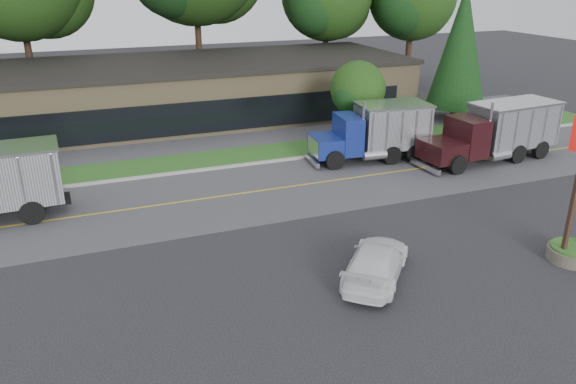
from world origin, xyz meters
The scene contains 13 objects.
ground centered at (0.00, 0.00, 0.00)m, with size 140.00×140.00×0.00m, color #38383E.
road centered at (0.00, 9.00, 0.00)m, with size 60.00×8.00×0.02m, color #57575C.
center_line centered at (0.00, 9.00, 0.00)m, with size 60.00×0.12×0.01m, color gold.
curb centered at (0.00, 13.20, 0.00)m, with size 60.00×0.30×0.12m, color #9E9E99.
grass_verge centered at (0.00, 15.00, 0.00)m, with size 60.00×3.40×0.03m, color #2D6422.
far_parking centered at (0.00, 20.00, 0.00)m, with size 60.00×7.00×0.02m, color #57575C.
strip_mall centered at (2.00, 26.00, 2.00)m, with size 32.00×12.00×4.00m, color #927E59.
tree_far_e centered at (24.13, 31.11, 7.99)m, with size 8.78×8.26×12.53m.
evergreen_right centered at (20.00, 18.00, 5.50)m, with size 4.40×4.40×10.00m.
tree_verge centered at (10.06, 15.04, 3.42)m, with size 3.78×3.55×5.39m.
dump_truck_blue centered at (9.50, 11.48, 1.80)m, with size 7.30×3.33×3.36m.
dump_truck_maroon centered at (16.21, 8.89, 1.81)m, with size 9.32×3.32×3.36m.
rally_car centered at (2.51, -0.93, 0.68)m, with size 1.90×4.68×1.36m, color white.
Camera 1 is at (-7.15, -16.83, 10.79)m, focal length 35.00 mm.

